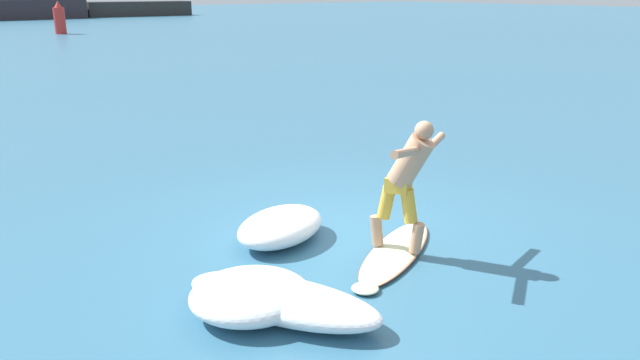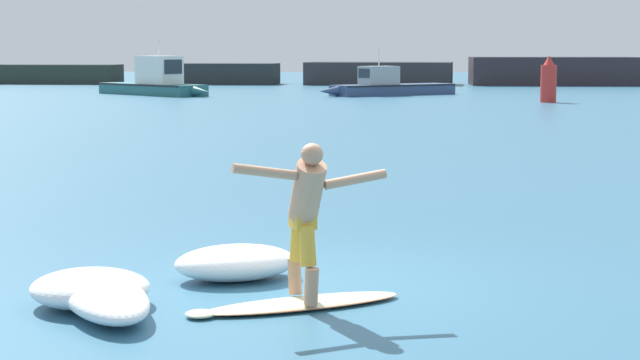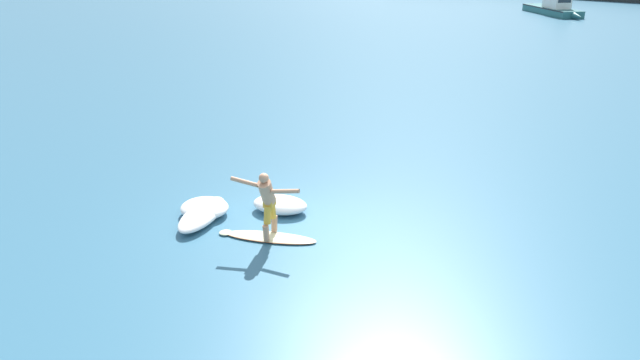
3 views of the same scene
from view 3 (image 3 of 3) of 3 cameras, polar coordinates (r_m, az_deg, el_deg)
name	(u,v)px [view 3 (image 3 of 3)]	position (r m, az deg, el deg)	size (l,w,h in m)	color
ground_plane	(298,225)	(13.90, -2.01, -4.13)	(200.00, 200.00, 0.00)	#346886
surfboard	(269,237)	(13.31, -4.69, -5.21)	(2.08, 1.41, 0.21)	beige
surfer	(268,199)	(12.84, -4.82, -1.74)	(1.38, 0.88, 1.51)	tan
small_boat_offshore	(554,7)	(57.83, 20.64, 14.61)	(7.05, 6.18, 2.95)	#296567
wave_foam_at_tail	(280,205)	(14.49, -3.67, -2.26)	(1.53, 1.29, 0.37)	white
wave_foam_at_nose	(202,214)	(14.29, -10.72, -3.09)	(1.55, 2.09, 0.31)	white
wave_foam_beside	(205,208)	(14.56, -10.51, -2.53)	(1.44, 1.41, 0.35)	white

